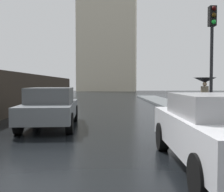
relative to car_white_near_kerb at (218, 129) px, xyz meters
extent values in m
cube|color=silver|center=(0.00, 0.00, -0.09)|extent=(1.76, 4.35, 0.65)
cube|color=gray|center=(0.00, 0.01, 0.44)|extent=(1.52, 2.10, 0.41)
cylinder|color=black|center=(-0.74, 1.44, -0.41)|extent=(0.23, 0.65, 0.65)
cylinder|color=black|center=(-0.80, -1.41, -0.41)|extent=(0.23, 0.65, 0.65)
cube|color=slate|center=(-4.12, 5.04, -0.12)|extent=(1.98, 4.52, 0.55)
cube|color=#494D50|center=(-4.12, 5.04, 0.42)|extent=(1.65, 2.37, 0.54)
cylinder|color=black|center=(-3.24, 3.63, -0.40)|extent=(0.26, 0.68, 0.67)
cylinder|color=black|center=(-4.82, 3.54, -0.40)|extent=(0.26, 0.68, 0.67)
cylinder|color=black|center=(-3.42, 6.55, -0.40)|extent=(0.26, 0.68, 0.67)
cylinder|color=black|center=(-5.00, 6.45, -0.40)|extent=(0.26, 0.68, 0.67)
cylinder|color=black|center=(2.47, 7.88, -0.22)|extent=(0.14, 0.14, 0.75)
cylinder|color=black|center=(2.64, 7.92, -0.22)|extent=(0.14, 0.14, 0.75)
cylinder|color=#726651|center=(2.55, 7.90, 0.44)|extent=(0.36, 0.36, 0.58)
sphere|color=tan|center=(2.55, 7.90, 0.83)|extent=(0.20, 0.20, 0.20)
cube|color=#3F2314|center=(2.81, 7.96, 0.20)|extent=(0.22, 0.14, 0.24)
cylinder|color=#4C4C51|center=(2.55, 7.90, 0.76)|extent=(0.02, 0.02, 0.75)
cone|color=black|center=(2.55, 7.90, 1.01)|extent=(1.04, 1.04, 0.24)
cylinder|color=black|center=(1.94, 5.48, 1.22)|extent=(0.12, 0.12, 3.62)
cube|color=black|center=(1.94, 5.48, 3.40)|extent=(0.26, 0.26, 0.75)
sphere|color=#360503|center=(1.94, 5.30, 3.65)|extent=(0.17, 0.17, 0.17)
sphere|color=#392405|center=(1.94, 5.30, 3.40)|extent=(0.17, 0.17, 0.17)
sphere|color=green|center=(1.94, 5.30, 3.15)|extent=(0.17, 0.17, 0.17)
cube|color=beige|center=(-1.97, 54.50, 11.23)|extent=(13.07, 8.83, 23.94)
camera|label=1|loc=(-2.05, -5.01, 0.84)|focal=44.14mm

